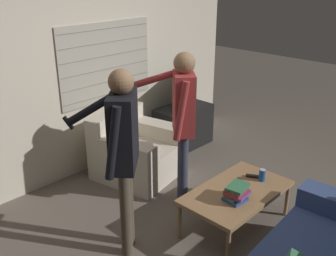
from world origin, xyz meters
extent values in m
plane|color=#665B51|center=(0.00, 0.00, 0.00)|extent=(16.00, 16.00, 0.00)
cube|color=beige|center=(0.00, 2.03, 1.27)|extent=(5.20, 0.06, 2.55)
cube|color=#A8A393|center=(0.38, 1.99, 1.33)|extent=(1.37, 0.02, 0.97)
cube|color=gray|center=(0.38, 1.98, 0.92)|extent=(1.34, 0.00, 0.01)
cube|color=gray|center=(0.38, 1.98, 1.09)|extent=(1.34, 0.00, 0.01)
cube|color=gray|center=(0.38, 1.98, 1.25)|extent=(1.34, 0.00, 0.01)
cube|color=gray|center=(0.38, 1.98, 1.41)|extent=(1.34, 0.00, 0.01)
cube|color=gray|center=(0.38, 1.98, 1.57)|extent=(1.34, 0.00, 0.01)
cube|color=gray|center=(0.38, 1.98, 1.74)|extent=(1.34, 0.00, 0.01)
cube|color=beige|center=(0.35, 1.41, 0.20)|extent=(1.06, 1.05, 0.41)
cube|color=beige|center=(0.28, 1.75, 0.59)|extent=(0.92, 0.38, 0.37)
cube|color=beige|center=(0.68, 1.47, 0.50)|extent=(0.42, 0.92, 0.18)
cube|color=beige|center=(0.03, 1.34, 0.50)|extent=(0.42, 0.92, 0.18)
cube|color=#9E754C|center=(0.30, -0.07, 0.39)|extent=(1.11, 0.64, 0.04)
cylinder|color=#9E754C|center=(-0.22, 0.21, 0.18)|extent=(0.04, 0.04, 0.37)
cylinder|color=#9E754C|center=(0.82, 0.21, 0.18)|extent=(0.04, 0.04, 0.37)
cylinder|color=#9E754C|center=(-0.22, -0.35, 0.18)|extent=(0.04, 0.04, 0.37)
cylinder|color=#9E754C|center=(0.82, -0.35, 0.18)|extent=(0.04, 0.04, 0.37)
cube|color=black|center=(1.39, 1.59, 0.29)|extent=(0.81, 0.47, 0.59)
cube|color=#2D2D33|center=(1.39, 1.59, 0.82)|extent=(0.67, 0.66, 0.46)
cube|color=#3D4738|center=(1.31, 1.67, 0.82)|extent=(0.47, 0.45, 0.38)
cylinder|color=#4C4233|center=(-0.72, 0.39, 0.43)|extent=(0.10, 0.10, 0.86)
cylinder|color=#4C4233|center=(-0.61, 0.49, 0.43)|extent=(0.10, 0.10, 0.86)
cube|color=black|center=(-0.67, 0.44, 1.18)|extent=(0.45, 0.43, 0.64)
sphere|color=#846042|center=(-0.67, 0.44, 1.59)|extent=(0.21, 0.21, 0.21)
cylinder|color=black|center=(-0.87, 0.32, 1.17)|extent=(0.16, 0.17, 0.61)
cylinder|color=black|center=(-0.67, 0.79, 1.31)|extent=(0.42, 0.46, 0.38)
cube|color=black|center=(-0.84, 0.98, 1.15)|extent=(0.09, 0.09, 0.12)
cylinder|color=#33384C|center=(0.22, 0.55, 0.42)|extent=(0.10, 0.10, 0.84)
cylinder|color=#33384C|center=(0.30, 0.65, 0.42)|extent=(0.10, 0.10, 0.84)
cube|color=maroon|center=(0.26, 0.60, 1.15)|extent=(0.39, 0.40, 0.63)
sphere|color=#846042|center=(0.26, 0.60, 1.56)|extent=(0.21, 0.21, 0.21)
cylinder|color=maroon|center=(0.09, 0.48, 1.14)|extent=(0.16, 0.16, 0.60)
cylinder|color=maroon|center=(0.19, 0.95, 1.35)|extent=(0.48, 0.45, 0.23)
cube|color=white|center=(-0.03, 1.14, 1.27)|extent=(0.07, 0.07, 0.13)
cube|color=#284C89|center=(0.14, -0.16, 0.42)|extent=(0.20, 0.19, 0.03)
cube|color=#33754C|center=(0.15, -0.15, 0.45)|extent=(0.22, 0.15, 0.03)
cube|color=#75387F|center=(0.16, -0.17, 0.48)|extent=(0.23, 0.19, 0.03)
cube|color=maroon|center=(0.15, -0.16, 0.51)|extent=(0.24, 0.18, 0.04)
cube|color=#33754C|center=(0.16, -0.17, 0.55)|extent=(0.24, 0.19, 0.03)
cylinder|color=#194C9E|center=(0.63, -0.14, 0.47)|extent=(0.07, 0.07, 0.12)
cylinder|color=silver|center=(0.63, -0.14, 0.53)|extent=(0.06, 0.06, 0.00)
cube|color=black|center=(0.63, -0.03, 0.42)|extent=(0.10, 0.13, 0.02)
camera|label=1|loc=(-2.54, -1.87, 2.42)|focal=42.00mm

